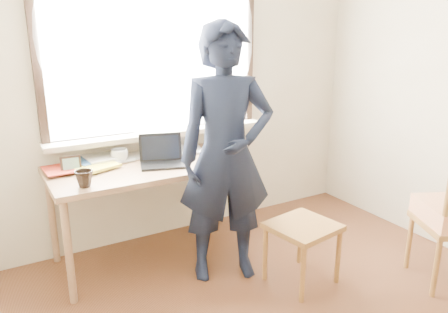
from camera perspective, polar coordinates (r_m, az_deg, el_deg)
room_shell at (r=2.15m, az=13.62°, el=12.71°), size 3.52×4.02×2.61m
desk at (r=3.35m, az=-9.94°, el=-2.38°), size 1.44×0.72×0.77m
laptop at (r=3.31m, az=-8.15°, el=-0.11°), size 0.38×0.34×0.22m
mug_white at (r=3.42m, az=-13.50°, el=0.12°), size 0.18×0.18×0.10m
mug_dark at (r=2.95m, az=-17.80°, el=-2.78°), size 0.15×0.15×0.11m
mouse at (r=3.42m, az=-1.67°, el=0.02°), size 0.10×0.07×0.04m
desk_clutter at (r=3.43m, az=-14.14°, el=-0.35°), size 0.70×0.51×0.05m
book_a at (r=3.38m, az=-17.34°, el=-1.06°), size 0.31×0.35×0.03m
book_b at (r=3.64m, az=-5.78°, el=0.79°), size 0.24×0.29×0.02m
picture_frame at (r=3.27m, az=-19.36°, el=-1.05°), size 0.14×0.02×0.11m
work_chair at (r=3.16m, az=10.23°, el=-9.83°), size 0.49×0.48×0.44m
person at (r=3.02m, az=0.28°, el=0.11°), size 0.76×0.62×1.82m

